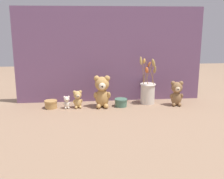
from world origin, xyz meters
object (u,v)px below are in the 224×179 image
object	(u,v)px
flower_vase	(148,91)
decorative_tin_short	(51,104)
teddy_bear_large	(102,91)
decorative_tin_tall	(121,103)
teddy_bear_medium	(177,93)
teddy_bear_small	(78,99)
teddy_bear_tiny	(67,102)

from	to	relation	value
flower_vase	decorative_tin_short	world-z (taller)	flower_vase
teddy_bear_large	flower_vase	size ratio (longest dim) A/B	0.65
flower_vase	decorative_tin_tall	world-z (taller)	flower_vase
teddy_bear_medium	teddy_bear_small	size ratio (longest dim) A/B	1.43
teddy_bear_medium	decorative_tin_short	bearing A→B (deg)	178.29
teddy_bear_small	flower_vase	world-z (taller)	flower_vase
teddy_bear_large	teddy_bear_tiny	distance (m)	0.26
teddy_bear_medium	decorative_tin_tall	world-z (taller)	teddy_bear_medium
teddy_bear_large	decorative_tin_short	bearing A→B (deg)	177.14
teddy_bear_large	teddy_bear_medium	distance (m)	0.55
teddy_bear_tiny	flower_vase	world-z (taller)	flower_vase
teddy_bear_medium	flower_vase	distance (m)	0.21
teddy_bear_large	decorative_tin_tall	xyz separation A→B (m)	(0.14, 0.00, -0.09)
teddy_bear_large	flower_vase	bearing A→B (deg)	11.00
teddy_bear_small	teddy_bear_tiny	xyz separation A→B (m)	(-0.08, -0.01, -0.02)
flower_vase	teddy_bear_large	bearing A→B (deg)	-169.00
flower_vase	decorative_tin_tall	xyz separation A→B (m)	(-0.21, -0.06, -0.07)
teddy_bear_small	decorative_tin_tall	size ratio (longest dim) A/B	1.39
teddy_bear_medium	decorative_tin_tall	size ratio (longest dim) A/B	1.98
decorative_tin_tall	teddy_bear_small	bearing A→B (deg)	-179.95
teddy_bear_tiny	teddy_bear_medium	bearing A→B (deg)	-0.58
flower_vase	teddy_bear_small	bearing A→B (deg)	-173.08
teddy_bear_medium	teddy_bear_small	distance (m)	0.72
teddy_bear_large	teddy_bear_small	xyz separation A→B (m)	(-0.17, 0.00, -0.05)
teddy_bear_small	decorative_tin_tall	distance (m)	0.31
teddy_bear_small	flower_vase	size ratio (longest dim) A/B	0.36
decorative_tin_tall	flower_vase	bearing A→B (deg)	16.70
teddy_bear_small	decorative_tin_short	size ratio (longest dim) A/B	1.41
teddy_bear_small	decorative_tin_short	bearing A→B (deg)	175.76
teddy_bear_small	teddy_bear_tiny	size ratio (longest dim) A/B	1.40
decorative_tin_short	decorative_tin_tall	bearing A→B (deg)	-1.58
flower_vase	decorative_tin_short	distance (m)	0.72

